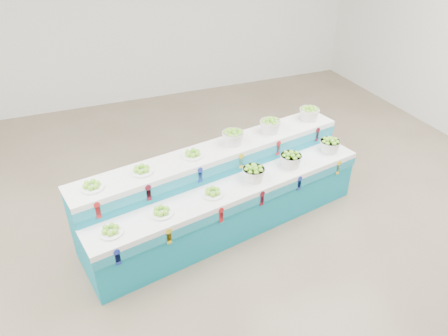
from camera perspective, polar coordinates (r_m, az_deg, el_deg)
The scene contains 15 objects.
ground at distance 5.41m, azimuth -0.45°, elevation -10.71°, with size 10.00×10.00×0.00m, color brown.
back_wall at distance 8.94m, azimuth -13.25°, elevation 20.86°, with size 10.00×10.00×0.00m, color silver.
display_stand at distance 5.47m, azimuth 0.00°, elevation -3.17°, with size 3.78×0.97×1.02m, color #1189A7, non-canonical shape.
plate_lower_left at distance 4.65m, azimuth -15.06°, elevation -8.08°, with size 0.27×0.27×0.09m, color white.
plate_lower_mid at distance 4.79m, azimuth -8.46°, elevation -5.77°, with size 0.27×0.27×0.09m, color white.
plate_lower_right at distance 5.03m, azimuth -1.52°, elevation -3.24°, with size 0.27×0.27×0.09m, color white.
basket_lower_left at distance 5.27m, azimuth 4.01°, elevation -0.67°, with size 0.28×0.28×0.21m, color silver, non-canonical shape.
basket_lower_mid at distance 5.60m, azimuth 9.01°, elevation 1.17°, with size 0.28×0.28×0.21m, color silver, non-canonical shape.
basket_lower_right at distance 6.04m, azimuth 14.10°, elevation 3.04°, with size 0.28×0.28×0.21m, color silver, non-canonical shape.
plate_upper_left at distance 4.84m, azimuth -17.43°, elevation -2.23°, with size 0.27×0.27×0.09m, color white.
plate_upper_mid at distance 4.97m, azimuth -11.05°, elevation -0.18°, with size 0.27×0.27×0.09m, color white.
plate_upper_right at distance 5.20m, azimuth -4.26°, elevation 1.99°, with size 0.27×0.27×0.09m, color white.
basket_upper_left at distance 5.44m, azimuth 1.23°, elevation 4.25°, with size 0.28×0.28×0.21m, color silver, non-canonical shape.
basket_upper_mid at distance 5.76m, azimuth 6.25°, elevation 5.77°, with size 0.28×0.28×0.21m, color silver, non-canonical shape.
basket_upper_right at distance 6.19m, azimuth 11.43°, elevation 7.29°, with size 0.28×0.28×0.21m, color silver, non-canonical shape.
Camera 1 is at (-1.43, -3.66, 3.72)m, focal length 33.87 mm.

